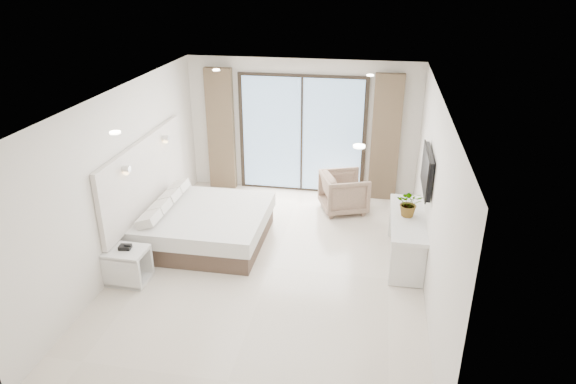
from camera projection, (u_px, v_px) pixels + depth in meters
name	position (u px, v px, depth m)	size (l,w,h in m)	color
ground	(271.00, 268.00, 7.99)	(6.20, 6.20, 0.00)	beige
room_shell	(268.00, 154.00, 8.12)	(4.62, 6.22, 2.72)	silver
bed	(204.00, 225.00, 8.65)	(2.04, 1.94, 0.71)	brown
nightstand	(128.00, 266.00, 7.55)	(0.59, 0.49, 0.53)	silver
phone	(125.00, 247.00, 7.46)	(0.17, 0.13, 0.06)	black
console_desk	(407.00, 228.00, 7.98)	(0.52, 1.68, 0.77)	silver
plant	(409.00, 206.00, 7.86)	(0.39, 0.43, 0.34)	#33662D
armchair	(344.00, 190.00, 9.70)	(0.80, 0.75, 0.82)	#967262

